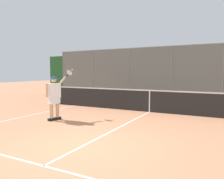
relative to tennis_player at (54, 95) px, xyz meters
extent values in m
plane|color=#B27551|center=(-2.53, 1.83, -0.90)|extent=(60.00, 60.00, 0.00)
cube|color=white|center=(-2.53, 3.10, -0.90)|extent=(6.23, 0.05, 0.01)
cube|color=white|center=(-2.53, -0.01, -0.90)|extent=(0.05, 6.22, 0.01)
cylinder|color=slate|center=(-5.27, -7.27, 0.74)|extent=(0.07, 0.07, 3.28)
cylinder|color=slate|center=(-2.53, -7.27, 0.74)|extent=(0.07, 0.07, 3.28)
cylinder|color=slate|center=(0.22, -7.27, 0.74)|extent=(0.07, 0.07, 3.28)
cylinder|color=slate|center=(2.96, -7.27, 0.74)|extent=(0.07, 0.07, 3.28)
cylinder|color=slate|center=(5.71, -7.27, 0.74)|extent=(0.07, 0.07, 3.28)
cylinder|color=slate|center=(-2.53, -7.27, 2.34)|extent=(16.48, 0.05, 0.05)
cube|color=slate|center=(-2.53, -7.27, 0.74)|extent=(16.48, 0.02, 3.28)
cube|color=#235B2D|center=(-2.53, -7.92, 0.58)|extent=(19.48, 0.90, 2.96)
cube|color=#ADADA8|center=(-2.53, -7.09, -0.83)|extent=(17.48, 0.18, 0.15)
cylinder|color=#2D2D2D|center=(2.59, -3.12, -0.37)|extent=(0.09, 0.09, 1.07)
cube|color=black|center=(-2.53, -3.12, -0.45)|extent=(10.16, 0.02, 0.91)
cube|color=white|center=(-2.53, -3.12, 0.03)|extent=(10.16, 0.04, 0.05)
cube|color=white|center=(-2.53, -3.12, -0.45)|extent=(0.05, 0.04, 0.91)
cube|color=black|center=(0.03, 0.14, -0.86)|extent=(0.18, 0.28, 0.09)
cylinder|color=tan|center=(0.03, 0.14, -0.45)|extent=(0.13, 0.13, 0.72)
cube|color=black|center=(-0.03, -0.10, -0.86)|extent=(0.18, 0.28, 0.09)
cylinder|color=tan|center=(-0.03, -0.10, -0.45)|extent=(0.13, 0.13, 0.72)
cube|color=white|center=(0.00, 0.02, -0.18)|extent=(0.31, 0.42, 0.26)
cube|color=white|center=(0.00, 0.02, 0.16)|extent=(0.32, 0.48, 0.52)
cylinder|color=tan|center=(0.08, 0.29, 0.18)|extent=(0.08, 0.08, 0.48)
cylinder|color=tan|center=(-0.06, -0.39, 0.53)|extent=(0.10, 0.36, 0.27)
sphere|color=tan|center=(0.00, 0.02, 0.56)|extent=(0.20, 0.20, 0.20)
cylinder|color=#284C93|center=(0.00, 0.02, 0.62)|extent=(0.28, 0.28, 0.07)
cube|color=#284C93|center=(-0.03, -0.08, 0.59)|extent=(0.21, 0.22, 0.02)
cylinder|color=black|center=(-0.05, -0.63, 0.68)|extent=(0.04, 0.17, 0.13)
torus|color=#28569E|center=(-0.04, -0.81, 0.80)|extent=(0.30, 0.20, 0.26)
cylinder|color=silver|center=(-0.04, -0.81, 0.80)|extent=(0.26, 0.15, 0.21)
sphere|color=#C1D138|center=(-0.03, -0.99, 0.92)|extent=(0.07, 0.07, 0.07)
camera|label=1|loc=(-5.46, 6.00, 0.82)|focal=35.35mm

